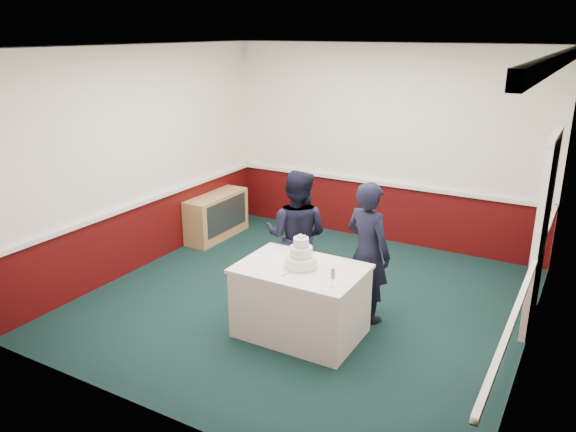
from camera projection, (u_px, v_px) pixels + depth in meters
The scene contains 9 objects.
ground at pixel (305, 301), 6.89m from camera, with size 5.00×5.00×0.00m, color black.
room_shell at pixel (336, 135), 6.73m from camera, with size 5.00×5.00×3.00m.
sideboard at pixel (217, 216), 8.91m from camera, with size 0.41×1.20×0.70m.
cake_table at pixel (301, 300), 6.03m from camera, with size 1.32×0.92×0.79m.
wedding_cake at pixel (301, 257), 5.87m from camera, with size 0.35×0.35×0.36m.
cake_knife at pixel (289, 273), 5.76m from camera, with size 0.01×0.22×0.01m, color silver.
champagne_flute at pixel (333, 274), 5.40m from camera, with size 0.05×0.05×0.21m.
person_man at pixel (296, 236), 6.72m from camera, with size 0.79×0.62×1.63m, color black.
person_woman at pixel (368, 252), 6.25m from camera, with size 0.59×0.39×1.62m, color black.
Camera 1 is at (2.89, -5.50, 3.17)m, focal length 35.00 mm.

